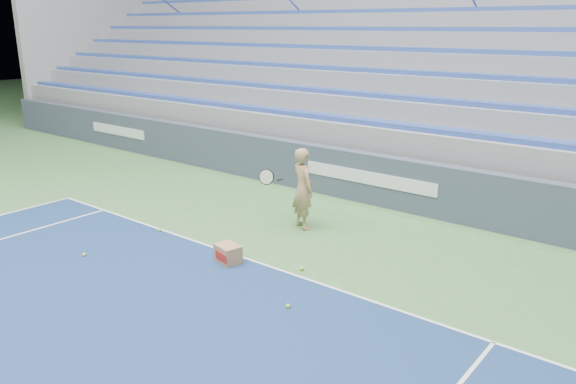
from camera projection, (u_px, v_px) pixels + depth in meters
The scene contains 8 objects.
sponsor_barrier at pixel (372, 179), 12.20m from camera, with size 30.00×0.32×1.10m.
bleachers at pixel (477, 76), 15.96m from camera, with size 31.00×9.15×7.30m.
tennis_player at pixel (302, 188), 10.62m from camera, with size 0.94×0.91×1.57m.
ball_box at pixel (228, 254), 9.19m from camera, with size 0.48×0.41×0.31m.
tennis_ball_0 at pixel (288, 306), 7.74m from camera, with size 0.07×0.07×0.07m, color #AFD92C.
tennis_ball_1 at pixel (302, 269), 8.94m from camera, with size 0.07×0.07×0.07m, color #AFD92C.
tennis_ball_2 at pixel (84, 255), 9.47m from camera, with size 0.07×0.07×0.07m, color #AFD92C.
tennis_ball_3 at pixel (159, 230), 10.61m from camera, with size 0.07×0.07×0.07m, color #AFD92C.
Camera 1 is at (5.93, 5.55, 3.76)m, focal length 35.00 mm.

